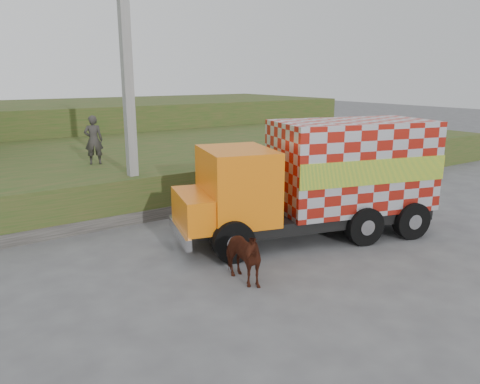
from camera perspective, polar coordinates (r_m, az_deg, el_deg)
ground at (r=12.93m, az=-0.66°, el=-7.50°), size 120.00×120.00×0.00m
embankment at (r=21.47m, az=-15.71°, el=2.79°), size 40.00×12.00×1.50m
embankment_far at (r=32.85m, az=-22.73°, el=7.31°), size 40.00×12.00×3.00m
retaining_strip at (r=15.63m, az=-15.51°, el=-3.40°), size 16.00×0.50×0.40m
utility_pole at (r=15.68m, az=-13.44°, el=11.21°), size 1.20×0.30×8.00m
cargo_truck at (r=14.10m, az=9.78°, el=1.67°), size 8.10×4.40×3.45m
cow at (r=11.00m, az=0.01°, el=-7.75°), size 0.72×1.58×1.33m
pedestrian at (r=18.30m, az=-17.42°, el=6.07°), size 0.77×0.63×1.82m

